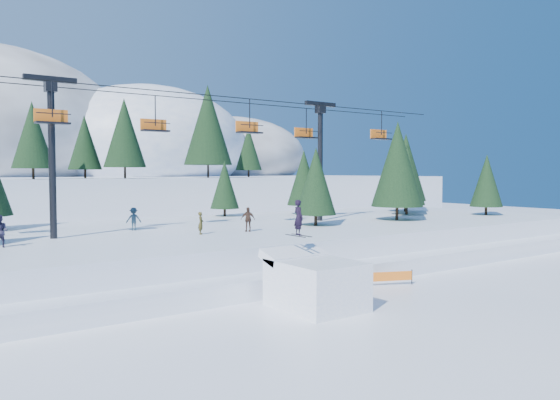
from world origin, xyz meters
TOP-DOWN VIEW (x-y plane):
  - ground at (0.00, 0.00)m, footprint 160.00×160.00m
  - mid_shelf at (0.00, 18.00)m, footprint 70.00×22.00m
  - berm at (0.00, 8.00)m, footprint 70.00×6.00m
  - jump_kicker at (-0.31, 2.25)m, footprint 3.50×4.78m
  - chairlift at (1.90, 18.05)m, footprint 46.00×3.21m
  - conifer_stand at (0.15, 18.37)m, footprint 64.08×16.56m
  - distant_skiers at (-4.67, 16.48)m, footprint 16.84×6.39m
  - banner_near at (6.70, 3.78)m, footprint 2.65×1.13m
  - banner_far at (11.53, 6.41)m, footprint 2.80×0.62m

SIDE VIEW (x-z plane):
  - ground at x=0.00m, z-range 0.00..0.00m
  - banner_near at x=6.70m, z-range 0.09..0.99m
  - banner_far at x=11.53m, z-range 0.09..0.99m
  - berm at x=0.00m, z-range 0.00..1.10m
  - mid_shelf at x=0.00m, z-range 0.00..2.50m
  - jump_kicker at x=-0.31m, z-range -1.36..3.97m
  - distant_skiers at x=-4.67m, z-range 2.44..4.29m
  - conifer_stand at x=0.15m, z-range 2.44..11.12m
  - chairlift at x=1.90m, z-range 4.18..14.46m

